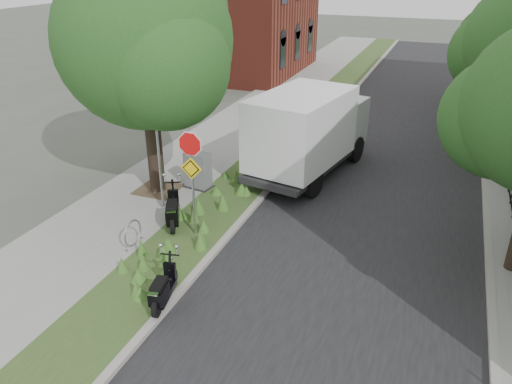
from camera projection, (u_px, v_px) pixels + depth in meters
ground at (232, 257)px, 13.53m from camera, size 120.00×120.00×0.00m
sidewalk_near at (235, 129)px, 23.31m from camera, size 3.50×60.00×0.12m
verge at (291, 136)px, 22.40m from camera, size 2.00×60.00×0.12m
kerb_near at (313, 138)px, 22.07m from camera, size 0.20×60.00×0.13m
road at (393, 150)px, 20.94m from camera, size 7.00×60.00×0.01m
kerb_far at (484, 160)px, 19.76m from camera, size 0.20×60.00×0.13m
street_tree_main at (144, 49)px, 15.21m from camera, size 6.21×5.54×7.66m
bare_post at (158, 147)px, 15.19m from camera, size 0.08×0.08×4.00m
bike_hoop at (133, 233)px, 13.70m from camera, size 0.06×0.78×0.77m
sign_assembly at (191, 163)px, 13.48m from camera, size 0.94×0.08×3.22m
fence_far at (506, 148)px, 19.27m from camera, size 0.04×24.00×1.00m
brick_building at (234, 7)px, 33.33m from camera, size 9.40×10.40×8.30m
far_tree_c at (506, 32)px, 24.70m from camera, size 4.37×3.89×5.93m
scooter_near at (173, 214)px, 14.66m from camera, size 0.96×1.62×0.84m
scooter_far at (162, 292)px, 11.33m from camera, size 0.53×1.55×0.74m
box_truck at (308, 129)px, 17.93m from camera, size 3.38×6.29×2.70m
utility_cabinet at (198, 171)px, 17.09m from camera, size 1.01×0.75×1.25m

